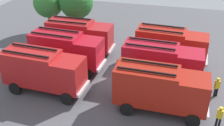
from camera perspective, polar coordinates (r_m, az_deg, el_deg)
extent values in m
plane|color=#4C4C51|center=(26.58, 0.00, -2.65)|extent=(48.68, 48.68, 0.00)
cube|color=#A61919|center=(22.95, -8.81, -2.40)|extent=(2.32, 2.61, 2.60)
cube|color=#8C9EAD|center=(22.38, -6.44, -2.15)|extent=(0.19, 2.13, 1.46)
cube|color=#A61919|center=(24.50, -16.23, -0.75)|extent=(4.92, 2.74, 2.90)
cube|color=black|center=(24.30, -15.87, 3.23)|extent=(4.32, 0.34, 0.12)
cube|color=black|center=(23.30, -17.63, 1.83)|extent=(4.32, 0.34, 0.12)
cube|color=silver|center=(23.11, -5.90, -5.33)|extent=(0.32, 2.38, 0.28)
cylinder|color=black|center=(24.59, -6.92, -4.21)|extent=(1.12, 0.41, 1.10)
cylinder|color=black|center=(22.83, -9.36, -7.30)|extent=(1.12, 0.41, 1.10)
cylinder|color=black|center=(26.79, -16.55, -2.34)|extent=(1.12, 0.41, 1.10)
cylinder|color=black|center=(25.17, -19.45, -4.98)|extent=(1.12, 0.41, 1.10)
cube|color=#9C1C10|center=(21.27, 16.50, -6.09)|extent=(2.26, 2.55, 2.60)
cube|color=#8C9EAD|center=(21.19, 19.44, -5.75)|extent=(0.13, 2.13, 1.46)
cube|color=#9C1C10|center=(21.29, 7.16, -4.47)|extent=(4.86, 2.61, 2.90)
cube|color=black|center=(21.08, 7.73, 0.09)|extent=(4.32, 0.22, 0.12)
cube|color=black|center=(19.89, 7.09, -1.72)|extent=(4.32, 0.22, 0.12)
cube|color=silver|center=(22.02, 19.22, -8.95)|extent=(0.26, 2.38, 0.28)
cylinder|color=black|center=(23.14, 16.54, -7.68)|extent=(1.11, 0.38, 1.10)
cylinder|color=black|center=(21.23, 16.38, -11.40)|extent=(1.11, 0.38, 1.10)
cylinder|color=black|center=(23.38, 4.50, -5.99)|extent=(1.11, 0.38, 1.10)
cylinder|color=black|center=(21.48, 3.13, -9.50)|extent=(1.11, 0.38, 1.10)
cube|color=#A8101E|center=(26.26, -4.65, 2.06)|extent=(2.32, 2.61, 2.60)
cube|color=#8C9EAD|center=(25.77, -2.51, 2.37)|extent=(0.19, 2.13, 1.46)
cube|color=#A8101E|center=(27.60, -11.44, 3.29)|extent=(4.92, 2.74, 2.90)
cube|color=black|center=(27.54, -11.08, 6.83)|extent=(4.32, 0.34, 0.12)
cube|color=black|center=(26.44, -12.45, 5.75)|extent=(4.32, 0.34, 0.12)
cube|color=silver|center=(26.40, -2.14, -0.52)|extent=(0.32, 2.38, 0.28)
cylinder|color=black|center=(27.89, -3.24, 0.21)|extent=(1.12, 0.40, 1.10)
cylinder|color=black|center=(25.96, -5.09, -2.19)|extent=(1.12, 0.40, 1.10)
cylinder|color=black|center=(29.82, -12.09, 1.56)|extent=(1.12, 0.40, 1.10)
cylinder|color=black|center=(28.02, -14.41, -0.58)|extent=(1.12, 0.40, 1.10)
cube|color=#A71323|center=(24.85, 15.87, -0.65)|extent=(2.29, 2.58, 2.60)
cube|color=#8C9EAD|center=(24.75, 18.37, -0.36)|extent=(0.16, 2.13, 1.46)
cube|color=#A71323|center=(24.96, 7.93, 0.77)|extent=(4.89, 2.67, 2.90)
cube|color=black|center=(24.90, 8.45, 4.67)|extent=(4.32, 0.28, 0.12)
cube|color=black|center=(23.66, 7.90, 3.39)|extent=(4.32, 0.28, 0.12)
cube|color=silver|center=(25.46, 18.21, -3.28)|extent=(0.29, 2.38, 0.28)
cylinder|color=black|center=(26.66, 15.99, -2.41)|extent=(1.11, 0.39, 1.10)
cylinder|color=black|center=(24.60, 15.72, -5.18)|extent=(1.11, 0.39, 1.10)
cylinder|color=black|center=(26.98, 5.63, -0.94)|extent=(1.11, 0.39, 1.10)
cylinder|color=black|center=(24.96, 4.49, -3.54)|extent=(1.11, 0.39, 1.10)
cube|color=maroon|center=(29.49, -2.30, 5.22)|extent=(2.22, 2.52, 2.60)
cube|color=#8C9EAD|center=(29.09, -0.33, 5.57)|extent=(0.10, 2.13, 1.46)
cube|color=maroon|center=(30.59, -8.61, 6.11)|extent=(4.82, 2.54, 2.90)
cube|color=black|center=(30.63, -8.32, 9.30)|extent=(4.32, 0.15, 0.12)
cube|color=black|center=(29.45, -9.36, 8.43)|extent=(4.32, 0.15, 0.12)
cube|color=silver|center=(29.66, -0.04, 2.94)|extent=(0.22, 2.38, 0.28)
cylinder|color=black|center=(31.12, -1.24, 3.41)|extent=(1.10, 0.36, 1.10)
cylinder|color=black|center=(29.06, -2.56, 1.46)|extent=(1.10, 0.36, 1.10)
cylinder|color=black|center=(32.73, -9.52, 4.32)|extent=(1.10, 0.36, 1.10)
cylinder|color=black|center=(30.78, -11.31, 2.53)|extent=(1.10, 0.36, 1.10)
cube|color=#A91E14|center=(28.33, 17.00, 2.91)|extent=(2.34, 2.62, 2.60)
cube|color=#8C9EAD|center=(28.24, 19.20, 3.16)|extent=(0.20, 2.13, 1.46)
cube|color=#A91E14|center=(28.45, 10.04, 4.21)|extent=(4.94, 2.77, 2.90)
cube|color=black|center=(28.49, 10.52, 7.63)|extent=(4.32, 0.37, 0.12)
cube|color=black|center=(27.22, 10.08, 6.66)|extent=(4.32, 0.37, 0.12)
cube|color=silver|center=(28.86, 19.03, 0.50)|extent=(0.34, 2.38, 0.28)
cylinder|color=black|center=(30.08, 17.08, 1.13)|extent=(1.12, 0.41, 1.10)
cylinder|color=black|center=(27.95, 16.83, -1.02)|extent=(1.12, 0.41, 1.10)
cylinder|color=black|center=(30.40, 7.90, 2.49)|extent=(1.12, 0.41, 1.10)
cylinder|color=black|center=(28.29, 6.97, 0.47)|extent=(1.12, 0.41, 1.10)
cylinder|color=black|center=(27.66, 17.92, -1.90)|extent=(0.16, 0.16, 0.79)
cylinder|color=black|center=(27.48, 18.00, -2.12)|extent=(0.16, 0.16, 0.79)
cube|color=orange|center=(27.22, 18.19, -0.67)|extent=(0.31, 0.45, 0.69)
sphere|color=brown|center=(27.01, 18.33, 0.18)|extent=(0.22, 0.22, 0.22)
cylinder|color=orange|center=(26.97, 18.36, 0.34)|extent=(0.28, 0.28, 0.07)
cylinder|color=black|center=(25.19, 20.94, -5.64)|extent=(0.16, 0.16, 0.82)
cylinder|color=black|center=(25.08, 20.54, -5.72)|extent=(0.16, 0.16, 0.82)
cube|color=gold|center=(24.73, 21.05, -4.20)|extent=(0.48, 0.41, 0.71)
sphere|color=#9E704C|center=(24.50, 21.24, -3.27)|extent=(0.23, 0.23, 0.23)
cylinder|color=gold|center=(24.45, 21.28, -3.08)|extent=(0.29, 0.29, 0.07)
cylinder|color=black|center=(21.93, 20.90, -11.31)|extent=(0.16, 0.16, 0.80)
cylinder|color=black|center=(21.92, 21.44, -11.44)|extent=(0.16, 0.16, 0.80)
cube|color=gold|center=(21.48, 21.52, -9.84)|extent=(0.47, 0.34, 0.69)
sphere|color=#9E704C|center=(21.21, 21.74, -8.86)|extent=(0.23, 0.23, 0.23)
cylinder|color=gold|center=(21.16, 21.78, -8.66)|extent=(0.28, 0.28, 0.07)
cylinder|color=brown|center=(37.10, -12.65, 8.01)|extent=(0.47, 0.47, 2.34)
sphere|color=#337A33|center=(36.26, -13.11, 12.08)|extent=(3.74, 3.74, 3.74)
cylinder|color=brown|center=(35.42, -7.13, 7.71)|extent=(0.52, 0.52, 2.58)
sphere|color=#236628|center=(34.47, -7.43, 12.44)|extent=(4.13, 4.13, 4.13)
cone|color=#F2600C|center=(32.23, 2.83, 3.83)|extent=(0.43, 0.43, 0.61)
cone|color=#F2600C|center=(33.03, -1.20, 4.51)|extent=(0.44, 0.44, 0.62)
cone|color=#F2600C|center=(28.62, 1.20, 0.46)|extent=(0.41, 0.41, 0.59)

